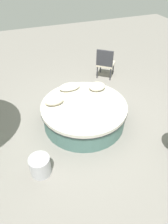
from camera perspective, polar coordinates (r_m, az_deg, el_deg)
ground_plane at (r=5.08m, az=-0.00°, el=-2.91°), size 16.00×16.00×0.00m
round_bed at (r=4.89m, az=-0.00°, el=-0.44°), size 2.02×2.02×0.56m
throw_pillow_0 at (r=5.22m, az=3.65°, el=7.19°), size 0.43×0.37×0.17m
throw_pillow_1 at (r=5.20m, az=-4.07°, el=7.07°), size 0.55×0.29×0.18m
throw_pillow_2 at (r=4.75m, az=-8.40°, el=3.20°), size 0.45×0.30×0.19m
patio_chair at (r=6.66m, az=5.99°, el=13.81°), size 0.72×0.72×0.98m
side_table at (r=4.06m, az=-12.18°, el=-14.49°), size 0.39×0.39×0.41m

